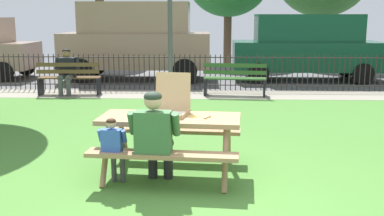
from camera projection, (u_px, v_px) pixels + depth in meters
ground at (200, 153)px, 7.01m from camera, size 28.00×11.95×0.02m
cobblestone_walkway at (205, 95)px, 12.17m from camera, size 28.00×1.40×0.01m
street_asphalt at (206, 75)px, 16.09m from camera, size 28.00×6.59×0.01m
picnic_table_foreground at (170, 130)px, 5.97m from camera, size 1.91×1.62×0.79m
pizza_box_open at (170, 104)px, 6.08m from camera, size 0.56×0.58×0.53m
pizza_slice_on_table at (200, 117)px, 5.90m from camera, size 0.30×0.25×0.02m
adult_at_table at (155, 135)px, 5.48m from camera, size 0.62×0.61×1.19m
child_at_table at (114, 145)px, 5.54m from camera, size 0.35×0.34×0.86m
iron_fence_streetside at (205, 72)px, 12.76m from camera, size 23.51×0.03×0.99m
park_bench_left at (69, 79)px, 12.09m from camera, size 1.62×0.56×0.85m
park_bench_center at (235, 80)px, 11.93m from camera, size 1.63×0.60×0.85m
person_on_park_bench at (67, 70)px, 12.07m from camera, size 0.62×0.61×1.19m
lamp_post_walkway at (170, 2)px, 11.62m from camera, size 0.28×0.28×3.85m
parked_car_center at (137, 39)px, 14.84m from camera, size 4.72×2.10×2.46m
parked_car_right at (306, 46)px, 14.67m from camera, size 4.62×1.99×2.08m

